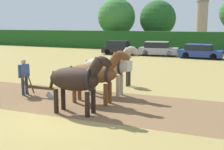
# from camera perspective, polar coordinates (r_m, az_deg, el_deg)

# --- Properties ---
(ground_plane) EXTENTS (240.00, 240.00, 0.00)m
(ground_plane) POSITION_cam_1_polar(r_m,az_deg,el_deg) (10.60, -9.66, -8.37)
(ground_plane) COLOR #998447
(plowed_furrow_strip) EXTENTS (23.76, 5.63, 0.01)m
(plowed_furrow_strip) POSITION_cam_1_polar(r_m,az_deg,el_deg) (14.13, -17.17, -3.97)
(plowed_furrow_strip) COLOR brown
(plowed_furrow_strip) RESTS_ON ground
(hedgerow) EXTENTS (74.35, 1.31, 2.49)m
(hedgerow) POSITION_cam_1_polar(r_m,az_deg,el_deg) (36.38, 15.45, 6.53)
(hedgerow) COLOR #1E511E
(hedgerow) RESTS_ON ground
(tree_far_left) EXTENTS (5.55, 5.55, 7.23)m
(tree_far_left) POSITION_cam_1_polar(r_m,az_deg,el_deg) (42.51, 0.93, 11.69)
(tree_far_left) COLOR #423323
(tree_far_left) RESTS_ON ground
(tree_left) EXTENTS (5.27, 5.27, 6.85)m
(tree_left) POSITION_cam_1_polar(r_m,az_deg,el_deg) (42.34, 9.28, 11.24)
(tree_left) COLOR #4C3823
(tree_left) RESTS_ON ground
(draft_horse_lead_left) EXTENTS (2.70, 1.05, 2.33)m
(draft_horse_lead_left) POSITION_cam_1_polar(r_m,az_deg,el_deg) (10.60, -7.18, -0.87)
(draft_horse_lead_left) COLOR black
(draft_horse_lead_left) RESTS_ON ground
(draft_horse_lead_right) EXTENTS (2.98, 0.97, 2.39)m
(draft_horse_lead_right) POSITION_cam_1_polar(r_m,az_deg,el_deg) (11.95, -3.60, 0.30)
(draft_horse_lead_right) COLOR brown
(draft_horse_lead_right) RESTS_ON ground
(draft_horse_trail_left) EXTENTS (2.92, 0.99, 2.46)m
(draft_horse_trail_left) POSITION_cam_1_polar(r_m,az_deg,el_deg) (13.34, -0.85, 1.75)
(draft_horse_trail_left) COLOR #B2A38E
(draft_horse_trail_left) RESTS_ON ground
(plow) EXTENTS (1.73, 0.48, 1.13)m
(plow) POSITION_cam_1_polar(r_m,az_deg,el_deg) (13.47, -13.90, -3.09)
(plow) COLOR #4C331E
(plow) RESTS_ON ground
(farmer_at_plow) EXTENTS (0.25, 0.69, 1.74)m
(farmer_at_plow) POSITION_cam_1_polar(r_m,az_deg,el_deg) (14.08, -17.43, 0.20)
(farmer_at_plow) COLOR #28334C
(farmer_at_plow) RESTS_ON ground
(farmer_beside_team) EXTENTS (0.42, 0.64, 1.69)m
(farmer_beside_team) POSITION_cam_1_polar(r_m,az_deg,el_deg) (15.41, 3.33, 1.37)
(farmer_beside_team) COLOR #38332D
(farmer_beside_team) RESTS_ON ground
(parked_car_far_left) EXTENTS (3.94, 2.09, 1.55)m
(parked_car_far_left) POSITION_cam_1_polar(r_m,az_deg,el_deg) (31.98, 1.50, 5.53)
(parked_car_far_left) COLOR black
(parked_car_far_left) RESTS_ON ground
(parked_car_left) EXTENTS (4.33, 2.25, 1.53)m
(parked_car_left) POSITION_cam_1_polar(r_m,az_deg,el_deg) (31.14, 9.32, 5.25)
(parked_car_left) COLOR #9E9EA8
(parked_car_left) RESTS_ON ground
(parked_car_center_left) EXTENTS (4.26, 1.96, 1.41)m
(parked_car_center_left) POSITION_cam_1_polar(r_m,az_deg,el_deg) (29.66, 17.48, 4.59)
(parked_car_center_left) COLOR navy
(parked_car_center_left) RESTS_ON ground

